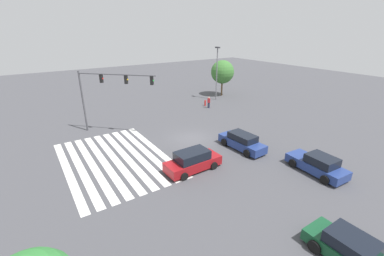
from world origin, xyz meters
The scene contains 11 objects.
ground_plane centered at (0.00, 0.00, 0.00)m, with size 113.37×113.37×0.00m, color #47474C.
crosswalk_markings centered at (0.00, -8.05, 0.00)m, with size 12.31×8.20×0.01m.
traffic_signal_mast centered at (-6.37, -6.37, 4.97)m, with size 6.02×6.02×6.60m.
car_0 centered at (4.53, 2.63, 0.74)m, with size 4.83×2.08×1.53m.
car_1 centered at (10.95, 4.56, 0.71)m, with size 4.72×2.30×1.53m.
car_2 centered at (16.75, -1.84, 0.68)m, with size 4.46×2.09×1.47m.
car_3 centered at (5.17, -3.36, 0.78)m, with size 2.09×4.64×1.65m.
pedestrian centered at (-7.85, 8.07, 0.89)m, with size 0.41×0.41×1.60m.
street_light_pole_a centered at (-10.87, 11.80, 4.84)m, with size 0.80×0.36×8.08m.
tree_corner_a centered at (-12.51, 14.32, 3.93)m, with size 3.79×3.79×5.83m.
fire_hydrant centered at (-9.03, 8.31, 0.43)m, with size 0.22×0.22×0.86m.
Camera 1 is at (20.22, -13.42, 10.69)m, focal length 24.00 mm.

